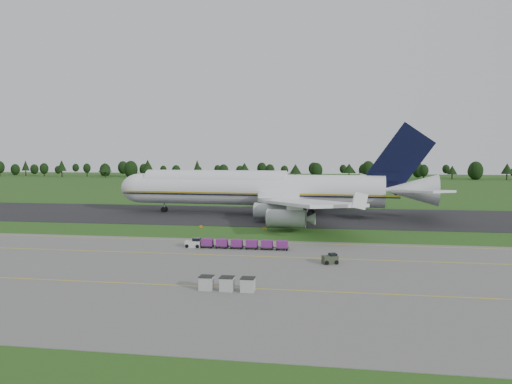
% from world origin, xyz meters
% --- Properties ---
extents(ground, '(600.00, 600.00, 0.00)m').
position_xyz_m(ground, '(0.00, 0.00, 0.00)').
color(ground, '#234C16').
rests_on(ground, ground).
extents(apron, '(300.00, 52.00, 0.06)m').
position_xyz_m(apron, '(0.00, -34.00, 0.03)').
color(apron, slate).
rests_on(apron, ground).
extents(taxiway, '(300.00, 40.00, 0.08)m').
position_xyz_m(taxiway, '(0.00, 28.00, 0.04)').
color(taxiway, black).
rests_on(taxiway, ground).
extents(apron_markings, '(300.00, 30.20, 0.01)m').
position_xyz_m(apron_markings, '(0.00, -26.98, 0.06)').
color(apron_markings, '#D2BE0C').
rests_on(apron_markings, apron).
extents(tree_line, '(522.74, 23.33, 11.84)m').
position_xyz_m(tree_line, '(18.26, 220.64, 6.21)').
color(tree_line, black).
rests_on(tree_line, ground).
extents(aircraft, '(82.41, 80.29, 23.16)m').
position_xyz_m(aircraft, '(-0.46, 29.84, 6.61)').
color(aircraft, white).
rests_on(aircraft, ground).
extents(baggage_train, '(17.11, 1.55, 1.49)m').
position_xyz_m(baggage_train, '(1.73, -16.45, 0.87)').
color(baggage_train, silver).
rests_on(baggage_train, apron).
extents(utility_cart, '(2.41, 1.97, 1.15)m').
position_xyz_m(utility_cart, '(17.23, -25.48, 0.62)').
color(utility_cart, '#2F3727').
rests_on(utility_cart, apron).
extents(uld_row, '(6.39, 1.59, 1.57)m').
position_xyz_m(uld_row, '(5.85, -41.30, 0.85)').
color(uld_row, '#A8A8A8').
rests_on(uld_row, apron).
extents(edge_markers, '(13.96, 0.30, 0.60)m').
position_xyz_m(edge_markers, '(-3.06, 4.81, 0.27)').
color(edge_markers, orange).
rests_on(edge_markers, ground).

